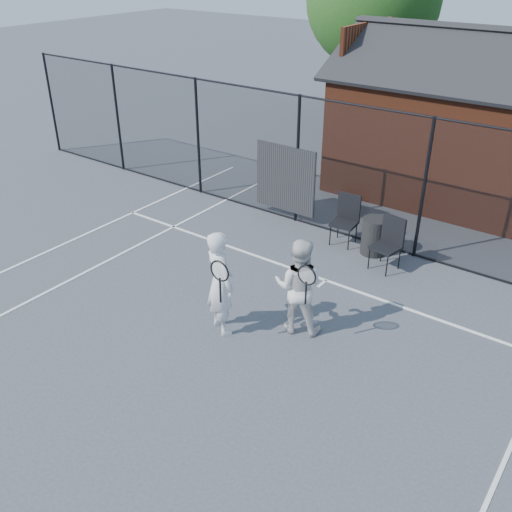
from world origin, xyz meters
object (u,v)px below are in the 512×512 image
Objects in this scene: clubhouse at (465,133)px; player_back at (299,286)px; waste_bin at (374,236)px; chair_left at (386,245)px; chair_right at (344,221)px; player_front at (220,283)px.

clubhouse is 7.72m from player_back.
waste_bin is at bearing -93.46° from clubhouse.
clubhouse reaches higher than waste_bin.
chair_left is at bearing 83.45° from player_back.
chair_right is at bearing 105.12° from player_back.
waste_bin is (0.89, 4.06, -0.53)m from player_front.
chair_right is 0.75m from waste_bin.
player_front reaches higher than waste_bin.
waste_bin is (-0.27, -4.40, -1.21)m from clubhouse.
chair_left is at bearing -27.88° from chair_right.
clubhouse reaches higher than player_back.
player_back reaches higher than waste_bin.
waste_bin is at bearing 92.69° from player_back.
clubhouse is at bearing 71.79° from chair_right.
chair_left is at bearing -46.50° from waste_bin.
player_front is 1.72× the size of chair_left.
chair_left reaches higher than waste_bin.
player_front is at bearing -100.59° from chair_left.
player_front is 4.09m from chair_right.
chair_right is (-1.21, 0.50, 0.00)m from chair_left.
player_back is at bearing -90.83° from clubhouse.
chair_right is at bearing -102.80° from clubhouse.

